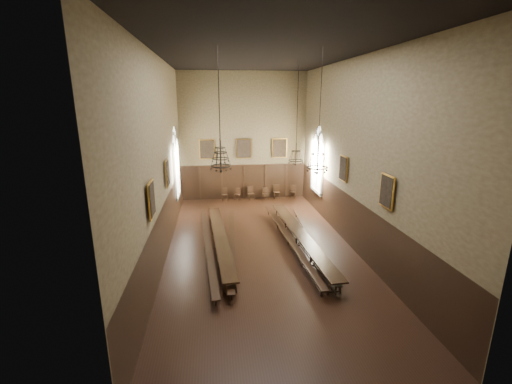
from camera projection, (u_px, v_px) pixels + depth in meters
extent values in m
cube|color=black|center=(261.00, 248.00, 16.87)|extent=(9.00, 18.00, 0.02)
cube|color=black|center=(261.00, 53.00, 14.51)|extent=(9.00, 18.00, 0.02)
cube|color=#776849|center=(243.00, 137.00, 24.32)|extent=(9.00, 0.02, 9.00)
cube|color=#776849|center=(321.00, 229.00, 7.06)|extent=(9.00, 0.02, 9.00)
cube|color=#776849|center=(160.00, 160.00, 15.15)|extent=(0.02, 18.00, 9.00)
cube|color=#776849|center=(355.00, 156.00, 16.23)|extent=(0.02, 18.00, 9.00)
cube|color=black|center=(220.00, 236.00, 16.60)|extent=(1.19, 9.03, 0.06)
cube|color=black|center=(301.00, 234.00, 16.79)|extent=(1.11, 9.59, 0.07)
cube|color=black|center=(208.00, 243.00, 16.47)|extent=(1.00, 10.05, 0.05)
cube|color=black|center=(232.00, 241.00, 16.70)|extent=(0.84, 9.64, 0.05)
cube|color=black|center=(288.00, 237.00, 17.13)|extent=(0.80, 10.26, 0.05)
cube|color=black|center=(311.00, 238.00, 17.11)|extent=(0.83, 9.31, 0.05)
cube|color=black|center=(225.00, 195.00, 24.72)|extent=(0.43, 0.43, 0.05)
cube|color=black|center=(225.00, 191.00, 24.83)|extent=(0.40, 0.07, 0.47)
cube|color=black|center=(237.00, 195.00, 24.87)|extent=(0.48, 0.48, 0.05)
cube|color=black|center=(237.00, 191.00, 24.96)|extent=(0.37, 0.15, 0.45)
cube|color=black|center=(251.00, 194.00, 24.93)|extent=(0.50, 0.50, 0.05)
cube|color=black|center=(251.00, 190.00, 25.04)|extent=(0.43, 0.12, 0.51)
cube|color=black|center=(266.00, 194.00, 25.04)|extent=(0.43, 0.43, 0.05)
cube|color=black|center=(265.00, 190.00, 25.14)|extent=(0.38, 0.09, 0.45)
cube|color=black|center=(277.00, 192.00, 25.20)|extent=(0.46, 0.46, 0.05)
cube|color=black|center=(276.00, 188.00, 25.32)|extent=(0.45, 0.06, 0.53)
cube|color=black|center=(293.00, 192.00, 25.41)|extent=(0.53, 0.53, 0.05)
cube|color=black|center=(292.00, 188.00, 25.52)|extent=(0.41, 0.18, 0.50)
cylinder|color=black|center=(219.00, 100.00, 17.45)|extent=(0.03, 0.03, 3.85)
torus|color=black|center=(220.00, 159.00, 18.25)|extent=(0.90, 0.90, 0.05)
torus|color=black|center=(220.00, 148.00, 18.09)|extent=(0.57, 0.57, 0.04)
cylinder|color=black|center=(220.00, 150.00, 18.12)|extent=(0.06, 0.06, 1.27)
cylinder|color=black|center=(298.00, 102.00, 17.42)|extent=(0.03, 0.03, 4.09)
torus|color=black|center=(296.00, 161.00, 18.21)|extent=(0.78, 0.78, 0.05)
torus|color=black|center=(296.00, 151.00, 18.08)|extent=(0.49, 0.49, 0.04)
cylinder|color=black|center=(296.00, 153.00, 18.10)|extent=(0.05, 0.05, 1.10)
cylinder|color=black|center=(219.00, 94.00, 12.76)|extent=(0.03, 0.03, 3.43)
torus|color=black|center=(221.00, 166.00, 13.47)|extent=(0.82, 0.82, 0.05)
torus|color=black|center=(221.00, 153.00, 13.33)|extent=(0.52, 0.52, 0.04)
cylinder|color=black|center=(221.00, 155.00, 13.36)|extent=(0.06, 0.06, 1.15)
cylinder|color=black|center=(321.00, 96.00, 13.21)|extent=(0.03, 0.03, 3.53)
torus|color=black|center=(317.00, 168.00, 13.95)|extent=(0.86, 0.86, 0.05)
torus|color=black|center=(318.00, 154.00, 13.81)|extent=(0.54, 0.54, 0.04)
cylinder|color=black|center=(318.00, 157.00, 13.83)|extent=(0.06, 0.06, 1.21)
cube|color=gold|center=(207.00, 149.00, 24.09)|extent=(1.10, 0.12, 1.40)
cube|color=black|center=(207.00, 149.00, 24.09)|extent=(0.98, 0.02, 1.28)
cube|color=gold|center=(244.00, 149.00, 24.40)|extent=(1.10, 0.12, 1.40)
cube|color=black|center=(244.00, 149.00, 24.40)|extent=(0.98, 0.02, 1.28)
cube|color=gold|center=(280.00, 148.00, 24.71)|extent=(1.10, 0.12, 1.40)
cube|color=black|center=(280.00, 148.00, 24.71)|extent=(0.98, 0.02, 1.28)
cube|color=gold|center=(167.00, 173.00, 16.33)|extent=(0.12, 1.00, 1.30)
cube|color=black|center=(167.00, 173.00, 16.33)|extent=(0.02, 0.88, 1.18)
cube|color=gold|center=(151.00, 199.00, 12.02)|extent=(0.12, 1.00, 1.30)
cube|color=black|center=(151.00, 199.00, 12.02)|extent=(0.02, 0.88, 1.18)
cube|color=gold|center=(343.00, 169.00, 17.38)|extent=(0.12, 1.00, 1.30)
cube|color=black|center=(343.00, 169.00, 17.38)|extent=(0.02, 0.88, 1.18)
cube|color=gold|center=(387.00, 191.00, 13.07)|extent=(0.12, 1.00, 1.30)
cube|color=black|center=(387.00, 191.00, 13.07)|extent=(0.02, 0.88, 1.18)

